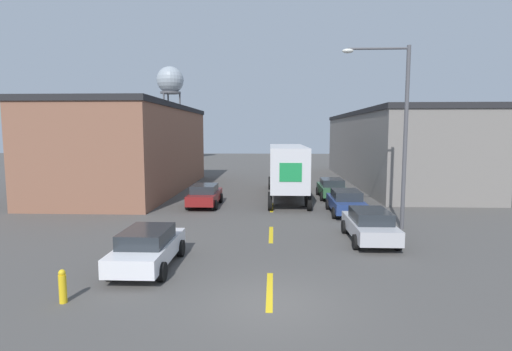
# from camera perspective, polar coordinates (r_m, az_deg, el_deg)

# --- Properties ---
(ground_plane) EXTENTS (160.00, 160.00, 0.00)m
(ground_plane) POSITION_cam_1_polar(r_m,az_deg,el_deg) (12.15, 1.91, -17.88)
(ground_plane) COLOR #4C4947
(road_centerline) EXTENTS (0.20, 16.92, 0.01)m
(road_centerline) POSITION_cam_1_polar(r_m,az_deg,el_deg) (19.61, 2.17, -8.40)
(road_centerline) COLOR gold
(road_centerline) RESTS_ON ground_plane
(warehouse_left) EXTENTS (8.74, 20.42, 7.19)m
(warehouse_left) POSITION_cam_1_polar(r_m,az_deg,el_deg) (35.46, -17.20, 3.78)
(warehouse_left) COLOR brown
(warehouse_left) RESTS_ON ground_plane
(warehouse_right) EXTENTS (8.31, 27.35, 6.87)m
(warehouse_right) POSITION_cam_1_polar(r_m,az_deg,el_deg) (41.68, 18.61, 3.84)
(warehouse_right) COLOR slate
(warehouse_right) RESTS_ON ground_plane
(semi_truck) EXTENTS (2.86, 12.50, 3.96)m
(semi_truck) POSITION_cam_1_polar(r_m,az_deg,el_deg) (30.36, 4.37, 1.27)
(semi_truck) COLOR silver
(semi_truck) RESTS_ON ground_plane
(parked_car_right_far) EXTENTS (1.99, 4.39, 1.47)m
(parked_car_right_far) POSITION_cam_1_polar(r_m,az_deg,el_deg) (30.54, 10.75, -1.75)
(parked_car_right_far) COLOR #2D5B38
(parked_car_right_far) RESTS_ON ground_plane
(parked_car_left_far) EXTENTS (1.99, 4.39, 1.47)m
(parked_car_left_far) POSITION_cam_1_polar(r_m,az_deg,el_deg) (26.93, -7.32, -2.75)
(parked_car_left_far) COLOR maroon
(parked_car_left_far) RESTS_ON ground_plane
(parked_car_right_near) EXTENTS (1.99, 4.39, 1.47)m
(parked_car_right_near) POSITION_cam_1_polar(r_m,az_deg,el_deg) (18.95, 15.93, -6.77)
(parked_car_right_near) COLOR #B2B2B7
(parked_car_right_near) RESTS_ON ground_plane
(parked_car_right_mid) EXTENTS (1.99, 4.39, 1.47)m
(parked_car_right_mid) POSITION_cam_1_polar(r_m,az_deg,el_deg) (24.77, 12.70, -3.65)
(parked_car_right_mid) COLOR navy
(parked_car_right_mid) RESTS_ON ground_plane
(parked_car_left_near) EXTENTS (1.99, 4.39, 1.47)m
(parked_car_left_near) POSITION_cam_1_polar(r_m,az_deg,el_deg) (15.35, -15.19, -9.83)
(parked_car_left_near) COLOR silver
(parked_car_left_near) RESTS_ON ground_plane
(water_tower) EXTENTS (4.62, 4.62, 16.17)m
(water_tower) POSITION_cam_1_polar(r_m,az_deg,el_deg) (72.29, -12.15, 12.96)
(water_tower) COLOR #47474C
(water_tower) RESTS_ON ground_plane
(street_lamp) EXTENTS (3.35, 0.32, 9.19)m
(street_lamp) POSITION_cam_1_polar(r_m,az_deg,el_deg) (21.35, 19.64, 6.91)
(street_lamp) COLOR #4C4C51
(street_lamp) RESTS_ON ground_plane
(fire_hydrant) EXTENTS (0.22, 0.22, 1.00)m
(fire_hydrant) POSITION_cam_1_polar(r_m,az_deg,el_deg) (13.27, -25.90, -14.05)
(fire_hydrant) COLOR gold
(fire_hydrant) RESTS_ON ground_plane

